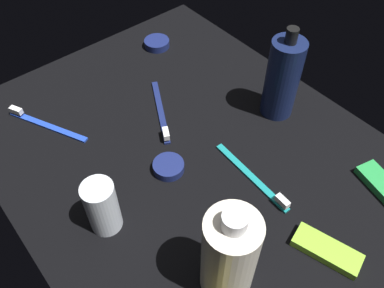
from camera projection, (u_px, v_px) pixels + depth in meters
The scene contains 11 objects.
ground_plane at pixel (192, 156), 75.48cm from camera, with size 84.00×64.00×1.20cm, color black.
lotion_bottle at pixel (282, 78), 76.31cm from camera, with size 6.50×6.50×19.33cm.
bodywash_bottle at pixel (229, 256), 52.99cm from camera, with size 7.47×7.47×18.50cm.
deodorant_stick at pixel (102, 207), 61.73cm from camera, with size 5.07×5.07×10.13cm, color silver.
toothbrush_teal at pixel (256, 179), 70.57cm from camera, with size 18.04×2.09×2.10cm.
toothbrush_navy at pixel (161, 114), 81.19cm from camera, with size 16.39×9.65×2.10cm.
toothbrush_blue at pixel (43, 123), 79.45cm from camera, with size 16.77×8.83×2.10cm.
snack_bar_green at pixel (384, 187), 69.34cm from camera, with size 10.40×4.00×1.50cm, color green.
snack_bar_lime at pixel (327, 250), 61.70cm from camera, with size 10.40×4.00×1.50cm, color #8CD133.
cream_tin_left at pixel (157, 43), 96.34cm from camera, with size 5.99×5.99×1.71cm, color navy.
cream_tin_right at pixel (168, 166), 72.21cm from camera, with size 5.67×5.67×1.65cm, color navy.
Camera 1 is at (-36.37, 30.36, 58.20)cm, focal length 37.59 mm.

